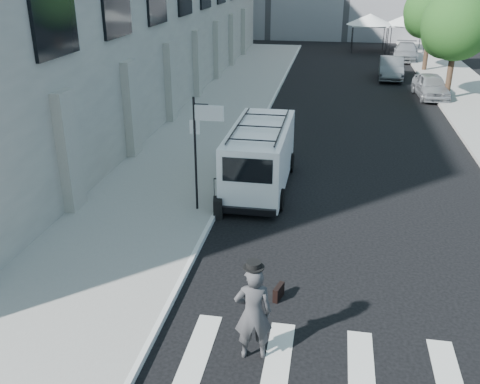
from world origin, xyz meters
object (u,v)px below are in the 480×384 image
at_px(cargo_van, 260,155).
at_px(parked_car_a, 431,86).
at_px(briefcase, 279,292).
at_px(parked_car_b, 391,68).
at_px(businessman, 253,313).
at_px(suitcase, 218,208).
at_px(parked_car_c, 406,52).

xyz_separation_m(cargo_van, parked_car_a, (7.79, 14.89, -0.44)).
bearing_deg(briefcase, cargo_van, 117.16).
bearing_deg(cargo_van, parked_car_b, 73.75).
distance_m(businessman, suitcase, 6.36).
bearing_deg(businessman, briefcase, -109.84).
distance_m(businessman, parked_car_a, 24.56).
height_order(parked_car_a, parked_car_b, parked_car_b).
height_order(briefcase, suitcase, suitcase).
bearing_deg(parked_car_c, businessman, -94.27).
xyz_separation_m(businessman, parked_car_c, (6.71, 36.87, -0.33)).
bearing_deg(businessman, suitcase, -83.35).
bearing_deg(briefcase, suitcase, 135.50).
relative_size(suitcase, parked_car_a, 0.30).
relative_size(suitcase, cargo_van, 0.21).
distance_m(businessman, cargo_van, 8.80).
height_order(businessman, suitcase, businessman).
distance_m(suitcase, parked_car_c, 32.08).
distance_m(parked_car_a, parked_car_c, 13.25).
bearing_deg(parked_car_c, cargo_van, -99.44).
xyz_separation_m(briefcase, parked_car_a, (6.42, 21.59, 0.51)).
height_order(businessman, briefcase, businessman).
distance_m(suitcase, cargo_van, 2.99).
xyz_separation_m(suitcase, parked_car_b, (6.90, 22.89, 0.39)).
distance_m(businessman, briefcase, 2.22).
relative_size(suitcase, parked_car_c, 0.26).
bearing_deg(parked_car_b, parked_car_c, 80.44).
bearing_deg(parked_car_c, parked_car_b, -96.67).
relative_size(businessman, briefcase, 4.57).
height_order(briefcase, parked_car_b, parked_car_b).
bearing_deg(parked_car_c, suitcase, -99.71).
xyz_separation_m(parked_car_b, parked_car_c, (1.80, 7.99, -0.04)).
bearing_deg(suitcase, businessman, -82.54).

